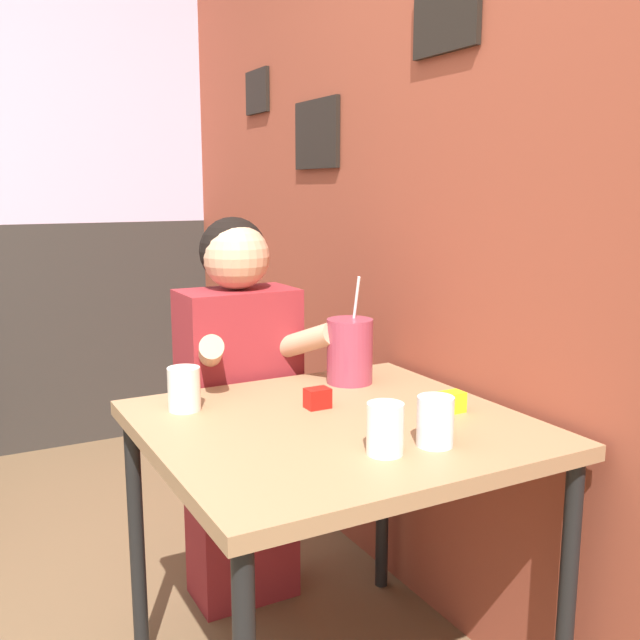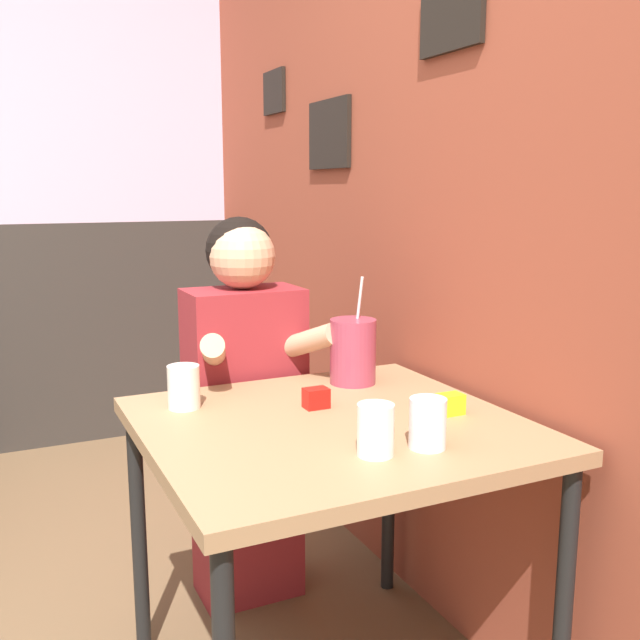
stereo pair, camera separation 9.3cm
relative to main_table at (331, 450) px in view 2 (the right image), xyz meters
The scene contains 9 objects.
brick_wall_right 1.28m from the main_table, 63.03° to the left, with size 0.08×4.46×2.70m.
main_table is the anchor object (origin of this frame).
person_seated 0.54m from the main_table, 92.43° to the left, with size 0.42×0.40×1.18m.
cocktail_pitcher 0.38m from the main_table, 53.45° to the left, with size 0.13×0.13×0.30m.
glass_near_pitcher 0.29m from the main_table, 66.26° to the right, with size 0.08×0.08×0.11m.
glass_center 0.26m from the main_table, 93.38° to the right, with size 0.08×0.08×0.11m.
glass_far_side 0.40m from the main_table, 138.74° to the left, with size 0.08×0.08×0.11m.
condiment_ketchup 0.15m from the main_table, 83.58° to the left, with size 0.06×0.04×0.05m.
condiment_mustard 0.31m from the main_table, 14.84° to the right, with size 0.06×0.04×0.05m.
Camera 2 is at (0.28, -1.15, 1.26)m, focal length 40.00 mm.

